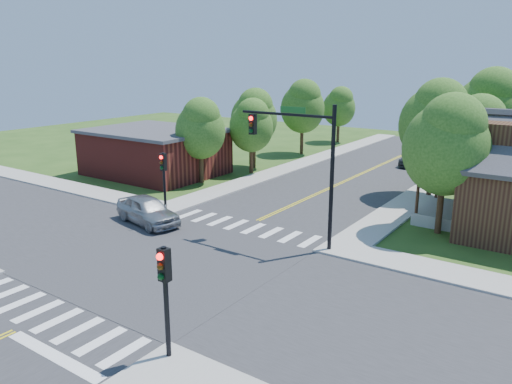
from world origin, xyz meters
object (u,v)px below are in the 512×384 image
Objects in this scene: signal_mast_ne at (301,151)px; car_dgrey at (413,158)px; signal_pole_nw at (164,171)px; car_silver at (148,211)px; signal_pole_se at (165,282)px.

car_dgrey is (-1.58, 23.06, -4.18)m from signal_mast_ne.
signal_mast_ne reaches higher than car_dgrey.
signal_mast_ne is 9.76m from signal_pole_nw.
car_silver is (-8.84, -2.09, -4.05)m from signal_mast_ne.
signal_pole_se is (1.69, -11.21, -2.19)m from signal_mast_ne.
car_silver reaches higher than car_dgrey.
car_dgrey is at bearing 95.44° from signal_pole_se.
signal_pole_nw is at bearing -179.93° from signal_mast_ne.
car_silver is at bearing -115.05° from car_dgrey.
signal_pole_se is at bearing -117.77° from car_silver.
signal_pole_se is at bearing -81.44° from signal_mast_ne.
signal_pole_nw is (-9.51, -0.01, -2.19)m from signal_mast_ne.
signal_mast_ne is at bearing 0.07° from signal_pole_nw.
signal_pole_se is 14.05m from car_silver.
signal_pole_nw is at bearing 135.00° from signal_pole_se.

